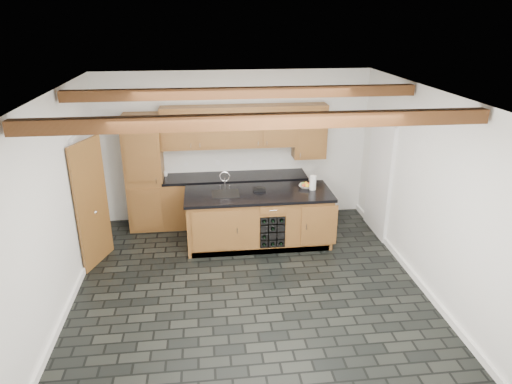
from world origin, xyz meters
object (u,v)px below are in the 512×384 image
kitchen_scale (259,189)px  fruit_bowl (306,186)px  paper_towel (313,183)px  island (259,218)px

kitchen_scale → fruit_bowl: 0.81m
fruit_bowl → paper_towel: 0.16m
fruit_bowl → paper_towel: bearing=-41.3°
island → paper_towel: (0.93, 0.05, 0.59)m
island → paper_towel: paper_towel is taller
island → kitchen_scale: kitchen_scale is taller
paper_towel → fruit_bowl: bearing=138.7°
kitchen_scale → fruit_bowl: (0.81, 0.03, -0.00)m
island → kitchen_scale: size_ratio=12.37×
paper_towel → island: bearing=-177.0°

